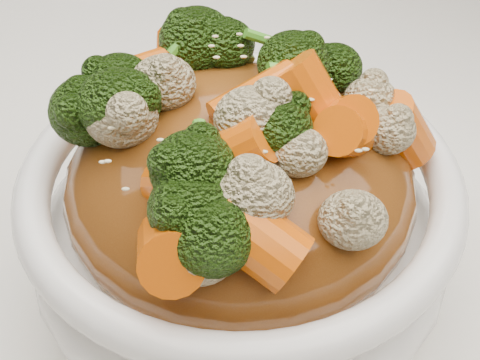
# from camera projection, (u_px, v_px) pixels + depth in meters

# --- Properties ---
(tablecloth) EXTENTS (1.20, 0.80, 0.04)m
(tablecloth) POSITION_uv_depth(u_px,v_px,m) (243.00, 239.00, 0.47)
(tablecloth) COLOR white
(tablecloth) RESTS_ON dining_table
(bowl) EXTENTS (0.27, 0.27, 0.09)m
(bowl) POSITION_uv_depth(u_px,v_px,m) (240.00, 226.00, 0.38)
(bowl) COLOR white
(bowl) RESTS_ON tablecloth
(sauce_base) EXTENTS (0.21, 0.21, 0.10)m
(sauce_base) POSITION_uv_depth(u_px,v_px,m) (240.00, 184.00, 0.36)
(sauce_base) COLOR brown
(sauce_base) RESTS_ON bowl
(carrots) EXTENTS (0.21, 0.21, 0.05)m
(carrots) POSITION_uv_depth(u_px,v_px,m) (240.00, 78.00, 0.32)
(carrots) COLOR #D35506
(carrots) RESTS_ON sauce_base
(broccoli) EXTENTS (0.21, 0.21, 0.05)m
(broccoli) POSITION_uv_depth(u_px,v_px,m) (240.00, 80.00, 0.32)
(broccoli) COLOR black
(broccoli) RESTS_ON sauce_base
(cauliflower) EXTENTS (0.21, 0.21, 0.04)m
(cauliflower) POSITION_uv_depth(u_px,v_px,m) (240.00, 84.00, 0.32)
(cauliflower) COLOR tan
(cauliflower) RESTS_ON sauce_base
(scallions) EXTENTS (0.16, 0.16, 0.02)m
(scallions) POSITION_uv_depth(u_px,v_px,m) (240.00, 76.00, 0.31)
(scallions) COLOR #419221
(scallions) RESTS_ON sauce_base
(sesame_seeds) EXTENTS (0.19, 0.19, 0.01)m
(sesame_seeds) POSITION_uv_depth(u_px,v_px,m) (240.00, 76.00, 0.31)
(sesame_seeds) COLOR beige
(sesame_seeds) RESTS_ON sauce_base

